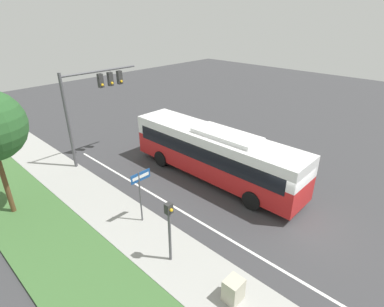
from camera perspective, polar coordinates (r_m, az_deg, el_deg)
The scene contains 8 objects.
ground_plane at distance 16.61m, azimuth 19.03°, elevation -11.53°, with size 80.00×80.00×0.00m, color #38383A.
sidewalk at distance 12.48m, azimuth 5.33°, elevation -24.69°, with size 2.80×80.00×0.12m.
lane_divider_near at distance 14.05m, azimuth 12.29°, elevation -18.46°, with size 0.14×30.00×0.01m.
bus at distance 18.38m, azimuth 4.25°, elevation 0.36°, with size 2.67×11.69×3.30m.
signal_gantry at distance 20.96m, azimuth -18.52°, elevation 10.44°, with size 5.51×0.41×6.34m.
pedestrian_signal at distance 12.22m, azimuth -4.34°, elevation -13.12°, with size 0.28×0.34×2.95m.
street_sign at distance 14.58m, azimuth -9.78°, elevation -6.51°, with size 1.11×0.08×2.88m.
utility_cabinet at distance 11.90m, azimuth 7.89°, elevation -24.34°, with size 0.68×0.59×0.92m.
Camera 1 is at (-12.69, -4.68, 9.64)m, focal length 28.00 mm.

